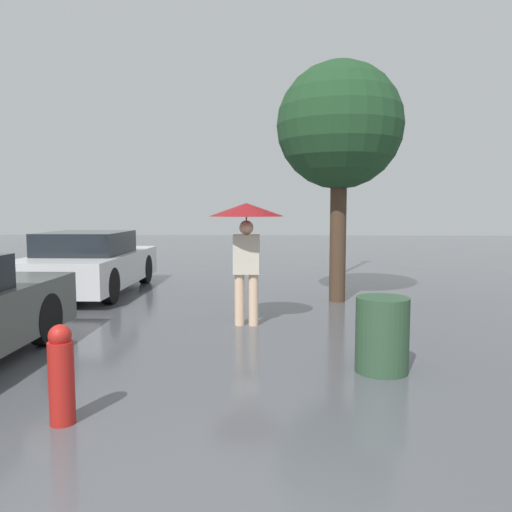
{
  "coord_description": "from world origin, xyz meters",
  "views": [
    {
      "loc": [
        0.52,
        -2.14,
        1.7
      ],
      "look_at": [
        0.27,
        5.03,
        1.02
      ],
      "focal_mm": 35.0,
      "sensor_mm": 36.0,
      "label": 1
    }
  ],
  "objects_px": {
    "fire_hydrant": "(61,375)",
    "trash_bin": "(382,335)",
    "pedestrian": "(246,226)",
    "street_lamp": "(336,168)",
    "tree": "(340,128)",
    "parked_car_farthest": "(90,264)"
  },
  "relations": [
    {
      "from": "parked_car_farthest",
      "to": "tree",
      "type": "distance_m",
      "value": 5.61
    },
    {
      "from": "street_lamp",
      "to": "fire_hydrant",
      "type": "bearing_deg",
      "value": -110.25
    },
    {
      "from": "parked_car_farthest",
      "to": "fire_hydrant",
      "type": "relative_size",
      "value": 4.99
    },
    {
      "from": "pedestrian",
      "to": "street_lamp",
      "type": "xyz_separation_m",
      "value": [
        1.93,
        5.32,
        1.26
      ]
    },
    {
      "from": "pedestrian",
      "to": "parked_car_farthest",
      "type": "xyz_separation_m",
      "value": [
        -3.35,
        2.8,
        -0.86
      ]
    },
    {
      "from": "trash_bin",
      "to": "fire_hydrant",
      "type": "relative_size",
      "value": 0.98
    },
    {
      "from": "pedestrian",
      "to": "fire_hydrant",
      "type": "xyz_separation_m",
      "value": [
        -1.28,
        -3.4,
        -1.05
      ]
    },
    {
      "from": "trash_bin",
      "to": "parked_car_farthest",
      "type": "bearing_deg",
      "value": 135.27
    },
    {
      "from": "pedestrian",
      "to": "tree",
      "type": "xyz_separation_m",
      "value": [
        1.57,
        1.97,
        1.7
      ]
    },
    {
      "from": "pedestrian",
      "to": "tree",
      "type": "distance_m",
      "value": 3.04
    },
    {
      "from": "tree",
      "to": "fire_hydrant",
      "type": "height_order",
      "value": "tree"
    },
    {
      "from": "parked_car_farthest",
      "to": "street_lamp",
      "type": "bearing_deg",
      "value": 25.51
    },
    {
      "from": "pedestrian",
      "to": "trash_bin",
      "type": "distance_m",
      "value": 2.75
    },
    {
      "from": "trash_bin",
      "to": "fire_hydrant",
      "type": "xyz_separation_m",
      "value": [
        -2.81,
        -1.37,
        0.01
      ]
    },
    {
      "from": "pedestrian",
      "to": "fire_hydrant",
      "type": "height_order",
      "value": "pedestrian"
    },
    {
      "from": "street_lamp",
      "to": "trash_bin",
      "type": "relative_size",
      "value": 5.79
    },
    {
      "from": "fire_hydrant",
      "to": "trash_bin",
      "type": "bearing_deg",
      "value": 26.02
    },
    {
      "from": "pedestrian",
      "to": "street_lamp",
      "type": "height_order",
      "value": "street_lamp"
    },
    {
      "from": "pedestrian",
      "to": "trash_bin",
      "type": "height_order",
      "value": "pedestrian"
    },
    {
      "from": "street_lamp",
      "to": "fire_hydrant",
      "type": "xyz_separation_m",
      "value": [
        -3.22,
        -8.72,
        -2.32
      ]
    },
    {
      "from": "parked_car_farthest",
      "to": "tree",
      "type": "xyz_separation_m",
      "value": [
        4.92,
        -0.83,
        2.56
      ]
    },
    {
      "from": "fire_hydrant",
      "to": "street_lamp",
      "type": "bearing_deg",
      "value": 69.75
    }
  ]
}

